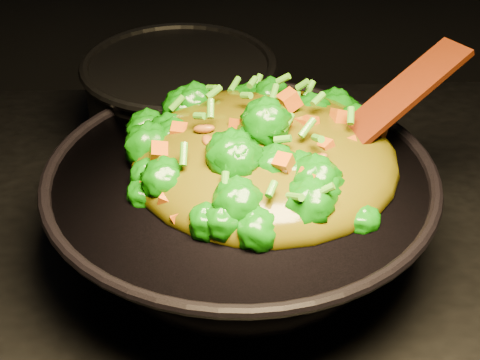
{
  "coord_description": "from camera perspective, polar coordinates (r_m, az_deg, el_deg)",
  "views": [
    {
      "loc": [
        0.02,
        -0.63,
        1.47
      ],
      "look_at": [
        0.05,
        0.04,
        1.0
      ],
      "focal_mm": 55.0,
      "sensor_mm": 36.0,
      "label": 1
    }
  ],
  "objects": [
    {
      "name": "back_pot",
      "position": [
        1.01,
        -4.61,
        5.63
      ],
      "size": [
        0.33,
        0.33,
        0.14
      ],
      "primitive_type": "cylinder",
      "rotation": [
        0.0,
        0.0,
        -0.4
      ],
      "color": "black",
      "rests_on": "stovetop"
    },
    {
      "name": "wok",
      "position": [
        0.83,
        0.03,
        -2.85
      ],
      "size": [
        0.54,
        0.54,
        0.12
      ],
      "primitive_type": null,
      "rotation": [
        0.0,
        0.0,
        0.38
      ],
      "color": "black",
      "rests_on": "stovetop"
    },
    {
      "name": "spatula",
      "position": [
        0.81,
        10.03,
        4.51
      ],
      "size": [
        0.25,
        0.18,
        0.11
      ],
      "primitive_type": "cube",
      "rotation": [
        0.0,
        -0.38,
        0.58
      ],
      "color": "#350F05",
      "rests_on": "wok"
    },
    {
      "name": "stir_fry",
      "position": [
        0.78,
        1.97,
        4.3
      ],
      "size": [
        0.36,
        0.36,
        0.1
      ],
      "primitive_type": null,
      "rotation": [
        0.0,
        0.0,
        0.25
      ],
      "color": "#0E6006",
      "rests_on": "wok"
    }
  ]
}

